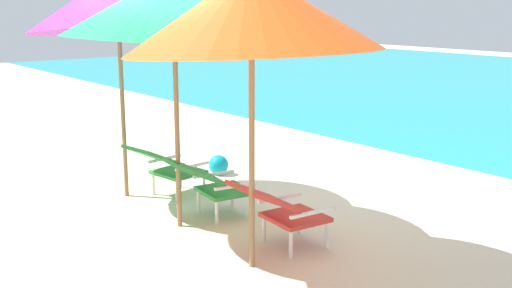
{
  "coord_description": "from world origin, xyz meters",
  "views": [
    {
      "loc": [
        5.14,
        -3.79,
        2.23
      ],
      "look_at": [
        0.0,
        0.29,
        0.75
      ],
      "focal_mm": 43.38,
      "sensor_mm": 36.0,
      "label": 1
    }
  ],
  "objects_px": {
    "lounge_chair_right": "(280,208)",
    "beach_umbrella_left": "(118,1)",
    "lounge_chair_center": "(210,182)",
    "beach_umbrella_right": "(252,11)",
    "lounge_chair_left": "(167,165)",
    "beach_umbrella_center": "(174,7)",
    "beach_ball": "(219,165)"
  },
  "relations": [
    {
      "from": "lounge_chair_right",
      "to": "beach_umbrella_left",
      "type": "xyz_separation_m",
      "value": [
        -2.39,
        -0.36,
        1.86
      ]
    },
    {
      "from": "lounge_chair_center",
      "to": "beach_umbrella_left",
      "type": "bearing_deg",
      "value": -165.1
    },
    {
      "from": "lounge_chair_right",
      "to": "beach_umbrella_right",
      "type": "height_order",
      "value": "beach_umbrella_right"
    },
    {
      "from": "lounge_chair_left",
      "to": "lounge_chair_right",
      "type": "xyz_separation_m",
      "value": [
        2.02,
        0.02,
        0.0
      ]
    },
    {
      "from": "lounge_chair_right",
      "to": "beach_umbrella_center",
      "type": "height_order",
      "value": "beach_umbrella_center"
    },
    {
      "from": "beach_umbrella_left",
      "to": "beach_umbrella_center",
      "type": "bearing_deg",
      "value": -2.19
    },
    {
      "from": "beach_umbrella_right",
      "to": "beach_ball",
      "type": "relative_size",
      "value": 9.69
    },
    {
      "from": "beach_ball",
      "to": "beach_umbrella_left",
      "type": "bearing_deg",
      "value": -85.99
    },
    {
      "from": "lounge_chair_left",
      "to": "beach_umbrella_center",
      "type": "height_order",
      "value": "beach_umbrella_center"
    },
    {
      "from": "lounge_chair_center",
      "to": "beach_ball",
      "type": "xyz_separation_m",
      "value": [
        -1.37,
        1.07,
        -0.27
      ]
    },
    {
      "from": "lounge_chair_left",
      "to": "beach_ball",
      "type": "distance_m",
      "value": 1.2
    },
    {
      "from": "lounge_chair_center",
      "to": "lounge_chair_right",
      "type": "bearing_deg",
      "value": 1.28
    },
    {
      "from": "lounge_chair_center",
      "to": "lounge_chair_right",
      "type": "distance_m",
      "value": 1.11
    },
    {
      "from": "lounge_chair_center",
      "to": "beach_umbrella_right",
      "type": "relative_size",
      "value": 0.37
    },
    {
      "from": "lounge_chair_center",
      "to": "beach_umbrella_center",
      "type": "height_order",
      "value": "beach_umbrella_center"
    },
    {
      "from": "lounge_chair_right",
      "to": "beach_umbrella_center",
      "type": "relative_size",
      "value": 0.35
    },
    {
      "from": "lounge_chair_left",
      "to": "lounge_chair_center",
      "type": "bearing_deg",
      "value": -0.25
    },
    {
      "from": "lounge_chair_right",
      "to": "beach_umbrella_right",
      "type": "xyz_separation_m",
      "value": [
        0.15,
        -0.45,
        1.78
      ]
    },
    {
      "from": "beach_umbrella_left",
      "to": "beach_umbrella_center",
      "type": "relative_size",
      "value": 1.02
    },
    {
      "from": "lounge_chair_left",
      "to": "beach_umbrella_center",
      "type": "bearing_deg",
      "value": -23.32
    },
    {
      "from": "lounge_chair_right",
      "to": "beach_umbrella_center",
      "type": "distance_m",
      "value": 2.16
    },
    {
      "from": "beach_umbrella_right",
      "to": "beach_ball",
      "type": "distance_m",
      "value": 3.66
    },
    {
      "from": "lounge_chair_right",
      "to": "beach_ball",
      "type": "xyz_separation_m",
      "value": [
        -2.49,
        1.05,
        -0.27
      ]
    },
    {
      "from": "lounge_chair_left",
      "to": "lounge_chair_right",
      "type": "bearing_deg",
      "value": 0.6
    },
    {
      "from": "beach_umbrella_center",
      "to": "lounge_chair_center",
      "type": "bearing_deg",
      "value": 90.7
    },
    {
      "from": "beach_umbrella_left",
      "to": "beach_umbrella_right",
      "type": "height_order",
      "value": "beach_umbrella_left"
    },
    {
      "from": "beach_umbrella_right",
      "to": "lounge_chair_left",
      "type": "bearing_deg",
      "value": 168.79
    },
    {
      "from": "lounge_chair_left",
      "to": "beach_ball",
      "type": "relative_size",
      "value": 3.55
    },
    {
      "from": "lounge_chair_left",
      "to": "beach_umbrella_right",
      "type": "bearing_deg",
      "value": -11.21
    },
    {
      "from": "lounge_chair_left",
      "to": "lounge_chair_right",
      "type": "height_order",
      "value": "same"
    },
    {
      "from": "beach_umbrella_left",
      "to": "beach_ball",
      "type": "xyz_separation_m",
      "value": [
        -0.1,
        1.41,
        -2.14
      ]
    },
    {
      "from": "beach_ball",
      "to": "lounge_chair_center",
      "type": "bearing_deg",
      "value": -37.92
    }
  ]
}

